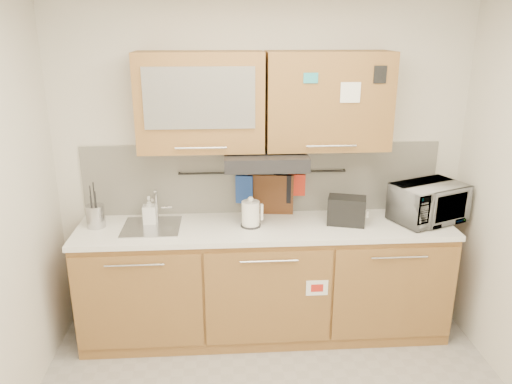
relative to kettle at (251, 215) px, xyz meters
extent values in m
plane|color=silver|center=(0.11, 0.32, 0.29)|extent=(3.20, 0.00, 3.20)
cube|color=olive|center=(0.11, 0.02, -0.57)|extent=(2.80, 0.60, 0.88)
cube|color=black|center=(0.11, 0.02, -0.96)|extent=(2.80, 0.54, 0.10)
cube|color=olive|center=(-0.82, -0.29, -0.54)|extent=(0.91, 0.02, 0.74)
cylinder|color=silver|center=(-0.82, -0.32, -0.23)|extent=(0.41, 0.01, 0.01)
cube|color=olive|center=(0.11, -0.29, -0.54)|extent=(0.91, 0.02, 0.74)
cylinder|color=silver|center=(0.11, -0.32, -0.23)|extent=(0.41, 0.01, 0.01)
cube|color=olive|center=(1.04, -0.29, -0.54)|extent=(0.91, 0.02, 0.74)
cylinder|color=silver|center=(1.04, -0.32, -0.23)|extent=(0.41, 0.01, 0.01)
cube|color=white|center=(0.11, 0.01, -0.11)|extent=(2.82, 0.62, 0.04)
cube|color=silver|center=(0.11, 0.31, 0.19)|extent=(2.80, 0.02, 0.56)
cube|color=olive|center=(-0.35, 0.14, 0.82)|extent=(0.90, 0.35, 0.70)
cube|color=silver|center=(-0.35, -0.04, 0.87)|extent=(0.76, 0.02, 0.42)
cube|color=olive|center=(0.57, 0.14, 0.82)|extent=(0.90, 0.35, 0.70)
cube|color=white|center=(0.69, -0.04, 0.90)|extent=(0.14, 0.00, 0.14)
cube|color=black|center=(0.11, 0.07, 0.41)|extent=(0.60, 0.46, 0.10)
cube|color=silver|center=(-0.74, 0.02, -0.10)|extent=(0.42, 0.40, 0.03)
cylinder|color=silver|center=(-0.72, 0.18, 0.03)|extent=(0.03, 0.03, 0.24)
cylinder|color=silver|center=(-0.72, 0.10, 0.13)|extent=(0.02, 0.18, 0.02)
cylinder|color=black|center=(0.11, 0.27, 0.25)|extent=(1.30, 0.02, 0.02)
cylinder|color=#B1B1B6|center=(-1.15, 0.06, -0.01)|extent=(0.16, 0.16, 0.17)
cylinder|color=black|center=(-1.17, 0.07, 0.07)|extent=(0.01, 0.01, 0.32)
cylinder|color=black|center=(-1.13, 0.04, 0.05)|extent=(0.01, 0.01, 0.28)
cylinder|color=black|center=(-1.15, 0.08, 0.08)|extent=(0.01, 0.01, 0.34)
cylinder|color=black|center=(-1.17, 0.04, 0.03)|extent=(0.01, 0.01, 0.25)
cylinder|color=white|center=(0.00, 0.00, 0.01)|extent=(0.15, 0.15, 0.20)
sphere|color=white|center=(0.00, 0.00, 0.12)|extent=(0.04, 0.04, 0.04)
cube|color=white|center=(0.08, 0.01, 0.01)|extent=(0.02, 0.03, 0.12)
cylinder|color=black|center=(0.00, 0.00, -0.08)|extent=(0.15, 0.15, 0.01)
cube|color=black|center=(0.72, 0.00, 0.01)|extent=(0.31, 0.24, 0.21)
cube|color=black|center=(0.68, 0.01, 0.11)|extent=(0.11, 0.14, 0.01)
cube|color=black|center=(0.77, -0.01, 0.11)|extent=(0.11, 0.14, 0.01)
imported|color=#999999|center=(1.36, 0.02, 0.05)|extent=(0.62, 0.54, 0.29)
imported|color=#999999|center=(-0.76, 0.10, 0.02)|extent=(0.10, 0.10, 0.22)
cube|color=brown|center=(0.17, 0.25, 0.01)|extent=(0.36, 0.07, 0.44)
cube|color=#204196|center=(-0.04, 0.25, 0.12)|extent=(0.14, 0.06, 0.22)
cube|color=black|center=(0.26, 0.25, 0.11)|extent=(0.15, 0.07, 0.23)
cube|color=red|center=(0.37, 0.25, 0.14)|extent=(0.14, 0.03, 0.17)
camera|label=1|loc=(-0.19, -3.47, 1.33)|focal=35.00mm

